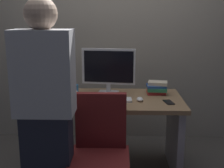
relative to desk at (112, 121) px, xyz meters
name	(u,v)px	position (x,y,z in m)	size (l,w,h in m)	color
ground_plane	(112,168)	(0.00, 0.00, -0.50)	(9.00, 9.00, 0.00)	#4C4742
wall_back	(114,16)	(0.00, 0.87, 1.00)	(6.40, 0.10, 3.00)	#9E9384
desk	(112,121)	(0.00, 0.00, 0.00)	(1.35, 0.75, 0.74)	#93704C
office_chair	(100,163)	(-0.07, -0.71, -0.08)	(0.52, 0.52, 0.94)	black
person_at_desk	(46,115)	(-0.44, -0.81, 0.34)	(0.40, 0.24, 1.64)	#262838
monitor	(108,68)	(-0.04, 0.18, 0.49)	(0.54, 0.16, 0.46)	silver
keyboard	(109,100)	(-0.03, -0.10, 0.24)	(0.43, 0.13, 0.02)	white
mouse	(140,99)	(0.26, -0.09, 0.25)	(0.06, 0.10, 0.03)	white
cup_near_keyboard	(74,96)	(-0.35, -0.11, 0.28)	(0.07, 0.07, 0.09)	white
cup_by_monitor	(75,89)	(-0.39, 0.16, 0.28)	(0.08, 0.08, 0.09)	#3372B2
book_stack	(157,88)	(0.45, 0.16, 0.30)	(0.21, 0.17, 0.13)	red
cell_phone	(169,102)	(0.52, -0.14, 0.24)	(0.07, 0.14, 0.01)	black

